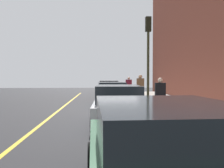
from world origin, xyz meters
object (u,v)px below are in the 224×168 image
at_px(parked_car_charcoal, 111,94).
at_px(pedestrian_black_coat, 160,95).
at_px(pedestrian_blue_coat, 139,84).
at_px(traffic_light_pole, 148,48).
at_px(pedestrian_brown_coat, 140,87).
at_px(parked_car_silver, 118,105).
at_px(pedestrian_burgundy_coat, 129,86).
at_px(parked_car_green, 162,162).
at_px(rolling_suitcase, 141,97).
at_px(parked_car_red, 109,89).

bearing_deg(parked_car_charcoal, pedestrian_black_coat, -158.35).
relative_size(pedestrian_blue_coat, traffic_light_pole, 0.39).
relative_size(parked_car_charcoal, pedestrian_brown_coat, 2.63).
bearing_deg(parked_car_silver, pedestrian_burgundy_coat, -8.74).
bearing_deg(pedestrian_black_coat, parked_car_green, 166.12).
bearing_deg(traffic_light_pole, parked_car_silver, 146.60).
relative_size(parked_car_charcoal, rolling_suitcase, 5.27).
xyz_separation_m(pedestrian_brown_coat, pedestrian_burgundy_coat, (4.72, 0.23, -0.08)).
height_order(pedestrian_burgundy_coat, traffic_light_pole, traffic_light_pole).
bearing_deg(pedestrian_burgundy_coat, pedestrian_black_coat, -179.20).
xyz_separation_m(parked_car_charcoal, pedestrian_brown_coat, (0.85, -2.00, 0.37)).
relative_size(parked_car_green, pedestrian_black_coat, 2.66).
bearing_deg(pedestrian_black_coat, parked_car_charcoal, 21.65).
bearing_deg(parked_car_green, pedestrian_brown_coat, -8.32).
distance_m(pedestrian_blue_coat, rolling_suitcase, 8.90).
bearing_deg(parked_car_red, pedestrian_burgundy_coat, -124.66).
bearing_deg(parked_car_green, pedestrian_blue_coat, -8.49).
distance_m(pedestrian_black_coat, traffic_light_pole, 2.55).
bearing_deg(pedestrian_blue_coat, rolling_suitcase, 171.65).
bearing_deg(pedestrian_brown_coat, parked_car_green, 171.68).
xyz_separation_m(parked_car_green, parked_car_silver, (6.15, 0.11, 0.00)).
bearing_deg(parked_car_green, parked_car_charcoal, 0.42).
distance_m(pedestrian_blue_coat, traffic_light_pole, 13.88).
relative_size(parked_car_charcoal, pedestrian_blue_coat, 2.70).
bearing_deg(pedestrian_black_coat, pedestrian_blue_coat, -5.74).
bearing_deg(rolling_suitcase, traffic_light_pole, 174.13).
bearing_deg(pedestrian_black_coat, parked_car_red, 8.98).
bearing_deg(parked_car_silver, pedestrian_blue_coat, -12.03).
bearing_deg(parked_car_charcoal, pedestrian_burgundy_coat, -17.66).
height_order(parked_car_silver, traffic_light_pole, traffic_light_pole).
relative_size(parked_car_silver, traffic_light_pole, 1.00).
xyz_separation_m(parked_car_green, traffic_light_pole, (8.65, -1.54, 2.47)).
distance_m(parked_car_green, pedestrian_brown_coat, 13.23).
distance_m(parked_car_green, pedestrian_black_coat, 7.63).
xyz_separation_m(parked_car_red, pedestrian_blue_coat, (3.28, -3.32, 0.35)).
height_order(pedestrian_burgundy_coat, rolling_suitcase, pedestrian_burgundy_coat).
distance_m(pedestrian_black_coat, rolling_suitcase, 6.10).
distance_m(parked_car_silver, traffic_light_pole, 3.88).
xyz_separation_m(parked_car_charcoal, rolling_suitcase, (1.23, -2.12, -0.33)).
distance_m(parked_car_charcoal, rolling_suitcase, 2.48).
xyz_separation_m(pedestrian_blue_coat, traffic_light_pole, (-13.60, 1.78, 2.12)).
distance_m(parked_car_charcoal, pedestrian_blue_coat, 10.58).
xyz_separation_m(parked_car_silver, parked_car_red, (12.82, -0.11, 0.00)).
distance_m(pedestrian_brown_coat, traffic_light_pole, 4.93).
height_order(pedestrian_blue_coat, traffic_light_pole, traffic_light_pole).
relative_size(pedestrian_burgundy_coat, rolling_suitcase, 1.84).
bearing_deg(parked_car_silver, parked_car_green, -178.99).
distance_m(parked_car_silver, pedestrian_black_coat, 2.32).
bearing_deg(parked_car_silver, pedestrian_black_coat, -57.14).
distance_m(pedestrian_brown_coat, rolling_suitcase, 0.80).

